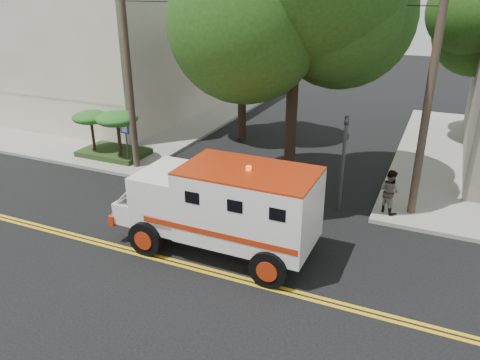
% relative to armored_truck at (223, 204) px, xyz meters
% --- Properties ---
extents(ground, '(100.00, 100.00, 0.00)m').
position_rel_armored_truck_xyz_m(ground, '(-1.15, -1.20, -1.66)').
color(ground, black).
rests_on(ground, ground).
extents(sidewalk_nw, '(17.00, 17.00, 0.15)m').
position_rel_armored_truck_xyz_m(sidewalk_nw, '(-14.65, 12.30, -1.58)').
color(sidewalk_nw, gray).
rests_on(sidewalk_nw, ground).
extents(building_left, '(16.00, 14.00, 10.00)m').
position_rel_armored_truck_xyz_m(building_left, '(-16.65, 13.80, 3.49)').
color(building_left, '#B7AC96').
rests_on(building_left, sidewalk_nw).
extents(utility_pole_left, '(0.28, 0.28, 9.00)m').
position_rel_armored_truck_xyz_m(utility_pole_left, '(-6.75, 4.80, 2.84)').
color(utility_pole_left, '#382D23').
rests_on(utility_pole_left, ground).
extents(utility_pole_right, '(0.28, 0.28, 9.00)m').
position_rel_armored_truck_xyz_m(utility_pole_right, '(5.15, 5.00, 2.84)').
color(utility_pole_right, '#382D23').
rests_on(utility_pole_right, ground).
extents(tree_main, '(6.08, 5.70, 9.85)m').
position_rel_armored_truck_xyz_m(tree_main, '(0.79, 5.01, 5.54)').
color(tree_main, black).
rests_on(tree_main, ground).
extents(tree_left, '(4.48, 4.20, 7.70)m').
position_rel_armored_truck_xyz_m(tree_left, '(-3.83, 10.58, 4.07)').
color(tree_left, black).
rests_on(tree_left, ground).
extents(traffic_signal, '(0.15, 0.18, 3.60)m').
position_rel_armored_truck_xyz_m(traffic_signal, '(2.65, 4.40, 0.57)').
color(traffic_signal, '#3F3F42').
rests_on(traffic_signal, ground).
extents(accessibility_sign, '(0.45, 0.10, 2.02)m').
position_rel_armored_truck_xyz_m(accessibility_sign, '(-7.35, 4.97, -0.29)').
color(accessibility_sign, '#3F3F42').
rests_on(accessibility_sign, ground).
extents(palm_planter, '(3.52, 2.63, 2.36)m').
position_rel_armored_truck_xyz_m(palm_planter, '(-8.58, 5.42, -0.01)').
color(palm_planter, '#1E3314').
rests_on(palm_planter, sidewalk_nw).
extents(armored_truck, '(6.41, 2.63, 2.91)m').
position_rel_armored_truck_xyz_m(armored_truck, '(0.00, 0.00, 0.00)').
color(armored_truck, white).
rests_on(armored_truck, ground).
extents(pedestrian_b, '(1.00, 0.96, 1.62)m').
position_rel_armored_truck_xyz_m(pedestrian_b, '(4.35, 4.67, -0.69)').
color(pedestrian_b, gray).
rests_on(pedestrian_b, sidewalk_ne).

